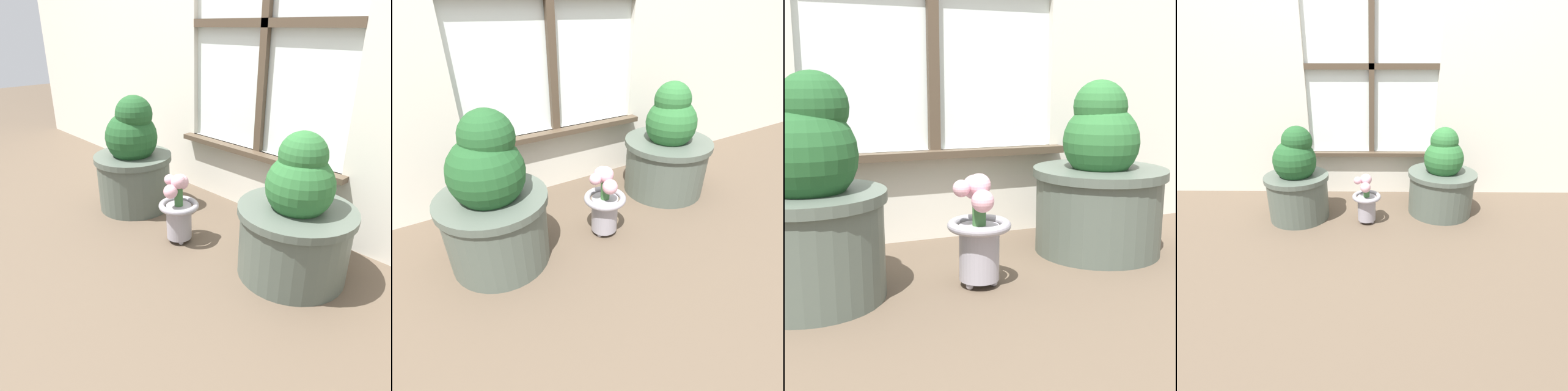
# 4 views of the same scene
# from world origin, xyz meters

# --- Properties ---
(ground_plane) EXTENTS (10.00, 10.00, 0.00)m
(ground_plane) POSITION_xyz_m (0.00, 0.00, 0.00)
(ground_plane) COLOR brown
(potted_plant_left) EXTENTS (0.37, 0.37, 0.55)m
(potted_plant_left) POSITION_xyz_m (-0.43, 0.22, 0.23)
(potted_plant_left) COLOR #4C564C
(potted_plant_left) RESTS_ON ground_plane
(potted_plant_right) EXTENTS (0.41, 0.41, 0.53)m
(potted_plant_right) POSITION_xyz_m (0.43, 0.30, 0.21)
(potted_plant_right) COLOR #4C564C
(potted_plant_right) RESTS_ON ground_plane
(flower_vase) EXTENTS (0.16, 0.16, 0.30)m
(flower_vase) POSITION_xyz_m (-0.02, 0.15, 0.15)
(flower_vase) COLOR #99939E
(flower_vase) RESTS_ON ground_plane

